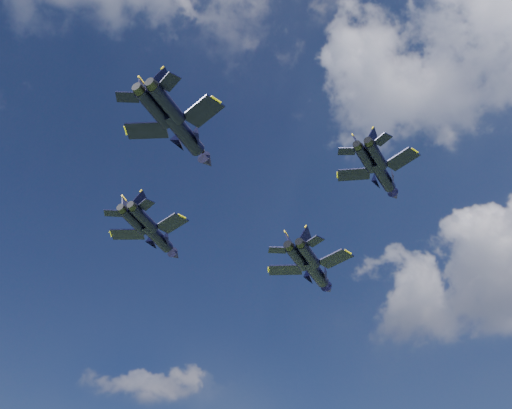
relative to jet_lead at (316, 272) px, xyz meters
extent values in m
cylinder|color=black|center=(0.15, -0.60, -0.09)|extent=(4.57, 10.50, 2.06)
cone|color=black|center=(-1.50, 5.83, -0.09)|extent=(2.63, 3.37, 1.95)
ellipsoid|color=brown|center=(-0.79, 3.06, 0.54)|extent=(1.90, 3.45, 0.94)
cube|color=black|center=(-3.27, -3.85, -0.09)|extent=(6.01, 5.53, 0.21)
cube|color=black|center=(4.72, -1.79, -0.09)|extent=(5.61, 3.64, 0.21)
cube|color=black|center=(-0.64, -9.44, -0.09)|extent=(3.19, 3.12, 0.16)
cube|color=black|center=(5.12, -7.95, -0.09)|extent=(3.07, 2.31, 0.16)
cube|color=black|center=(0.79, -8.12, 1.52)|extent=(1.65, 3.07, 3.45)
cube|color=black|center=(3.23, -7.49, 1.52)|extent=(1.71, 3.42, 3.45)
cylinder|color=black|center=(-14.86, -21.47, 2.13)|extent=(4.47, 9.72, 1.91)
cone|color=black|center=(-16.55, -15.54, 2.13)|extent=(2.50, 3.15, 1.81)
ellipsoid|color=brown|center=(-15.82, -18.10, 2.72)|extent=(1.84, 3.21, 0.87)
cube|color=black|center=(-17.95, -24.57, 2.13)|extent=(5.55, 5.19, 0.19)
cube|color=black|center=(-10.60, -22.46, 2.13)|extent=(5.15, 3.26, 0.19)
cube|color=black|center=(-15.38, -29.69, 2.13)|extent=(2.94, 2.92, 0.15)
cube|color=black|center=(-10.07, -28.17, 2.13)|extent=(2.83, 2.09, 0.15)
cube|color=black|center=(-14.09, -28.43, 3.62)|extent=(1.61, 2.82, 3.20)
cube|color=black|center=(-11.84, -27.79, 3.62)|extent=(1.61, 3.18, 3.20)
cylinder|color=black|center=(21.53, -16.81, -1.09)|extent=(2.96, 7.98, 1.57)
cone|color=black|center=(20.61, -11.85, -1.09)|extent=(1.86, 2.49, 1.48)
ellipsoid|color=brown|center=(21.01, -13.99, -0.61)|extent=(1.29, 2.60, 0.71)
cube|color=black|center=(18.76, -19.09, -1.09)|extent=(4.59, 4.05, 0.16)
cube|color=black|center=(24.92, -17.96, -1.09)|extent=(4.37, 3.02, 0.16)
cube|color=black|center=(20.45, -23.47, -1.09)|extent=(2.45, 2.32, 0.12)
cube|color=black|center=(24.90, -22.65, -1.09)|extent=(2.38, 1.87, 0.12)
cube|color=black|center=(21.61, -22.55, 0.13)|extent=(1.09, 2.40, 2.62)
cube|color=black|center=(23.49, -22.20, 0.13)|extent=(1.24, 2.59, 2.62)
cylinder|color=black|center=(6.84, -37.75, -0.38)|extent=(4.03, 9.54, 1.87)
cone|color=black|center=(5.41, -31.89, -0.38)|extent=(2.36, 3.05, 1.77)
ellipsoid|color=brown|center=(6.02, -34.42, 0.19)|extent=(1.69, 3.13, 0.85)
cube|color=black|center=(3.69, -40.66, -0.38)|extent=(5.47, 4.99, 0.19)
cube|color=black|center=(10.97, -38.89, -0.38)|extent=(5.13, 3.37, 0.19)
cube|color=black|center=(6.00, -45.77, -0.38)|extent=(2.90, 2.83, 0.15)
cube|color=black|center=(11.26, -44.49, -0.38)|extent=(2.81, 2.13, 0.15)
cube|color=black|center=(7.32, -44.59, 1.08)|extent=(1.46, 2.81, 3.13)
cube|color=black|center=(9.54, -44.05, 1.08)|extent=(1.54, 3.11, 3.13)
camera|label=1|loc=(48.71, -76.23, -51.69)|focal=45.00mm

